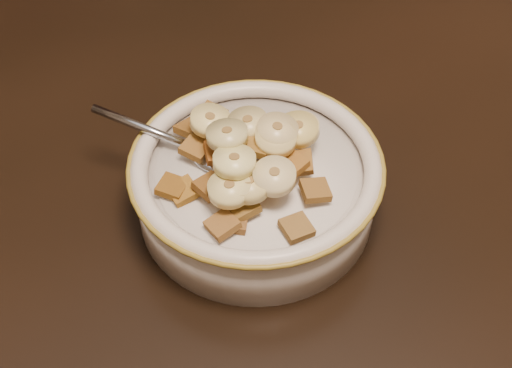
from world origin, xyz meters
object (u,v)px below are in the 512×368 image
chair (18,83)px  cereal_bowl (256,190)px  spoon (219,158)px  table (224,152)px

chair → cereal_bowl: chair is taller
chair → cereal_bowl: 0.62m
chair → cereal_bowl: size_ratio=5.51×
cereal_bowl → spoon: bearing=128.5°
table → spoon: bearing=-120.6°
chair → spoon: chair is taller
table → spoon: (-0.04, -0.06, 0.07)m
table → spoon: spoon is taller
chair → spoon: bearing=-64.5°
chair → cereal_bowl: bearing=-62.8°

